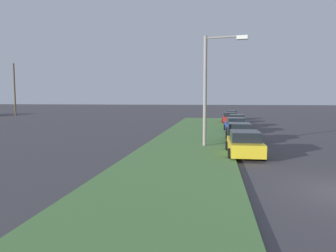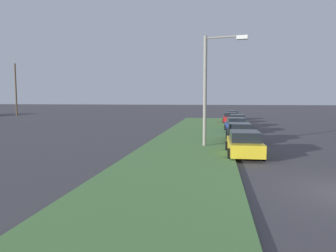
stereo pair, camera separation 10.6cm
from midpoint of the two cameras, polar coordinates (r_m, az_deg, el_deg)
The scene contains 9 objects.
grass_median at distance 21.79m, azimuth 3.45°, elevation -3.60°, with size 60.00×6.00×0.12m, color #517F42.
parked_car_yellow at distance 18.65m, azimuth 13.69°, elevation -3.18°, with size 4.33×2.08×1.47m.
parked_car_black at distance 24.46m, azimuth 12.79°, elevation -1.22°, with size 4.33×2.08×1.47m.
parked_car_blue at distance 31.17m, azimuth 12.15°, elevation 0.13°, with size 4.38×2.18×1.47m.
parked_car_green at distance 37.20m, azimuth 12.34°, elevation 0.91°, with size 4.31×2.03×1.47m.
parked_car_red at distance 43.14m, azimuth 11.14°, elevation 1.50°, with size 4.36×2.14×1.47m.
parked_car_silver at distance 49.68m, azimuth 11.36°, elevation 1.95°, with size 4.39×2.19×1.47m.
streetlight at distance 21.28m, azimuth 7.60°, elevation 7.84°, with size 0.78×2.86×7.50m.
distant_utility_pole at distance 66.96m, azimuth -26.33°, elevation 5.98°, with size 0.30×0.30×10.00m, color brown.
Camera 1 is at (-11.46, 4.99, 3.35)m, focal length 33.29 mm.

